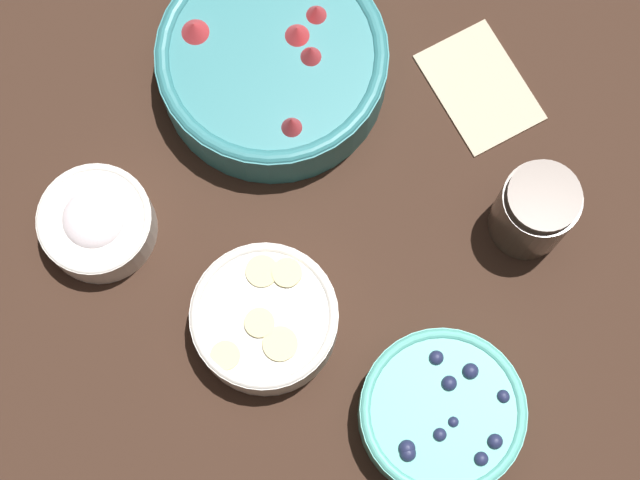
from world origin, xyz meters
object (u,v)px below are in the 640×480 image
(bowl_strawberries, at_px, (273,62))
(jar_chocolate, at_px, (534,212))
(bowl_blueberries, at_px, (442,413))
(bowl_cream, at_px, (97,222))
(bowl_bananas, at_px, (265,319))

(bowl_strawberries, relative_size, jar_chocolate, 2.33)
(bowl_strawberries, bearing_deg, jar_chocolate, -165.80)
(bowl_blueberries, bearing_deg, bowl_strawberries, -19.05)
(bowl_cream, distance_m, jar_chocolate, 0.44)
(bowl_blueberries, distance_m, bowl_bananas, 0.19)
(bowl_strawberries, distance_m, jar_chocolate, 0.31)
(bowl_blueberries, height_order, bowl_cream, bowl_blueberries)
(jar_chocolate, bearing_deg, bowl_cream, 47.05)
(bowl_cream, relative_size, jar_chocolate, 1.12)
(bowl_strawberries, height_order, bowl_cream, bowl_strawberries)
(bowl_blueberries, relative_size, bowl_cream, 1.38)
(bowl_blueberries, height_order, bowl_bananas, bowl_blueberries)
(bowl_bananas, height_order, jar_chocolate, jar_chocolate)
(bowl_bananas, bearing_deg, bowl_strawberries, -44.76)
(bowl_strawberries, distance_m, bowl_bananas, 0.27)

